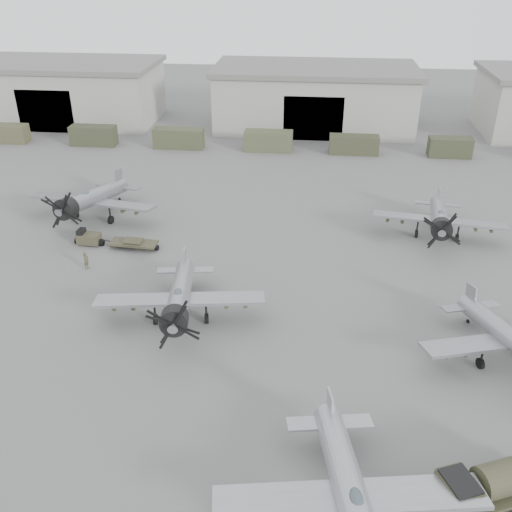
{
  "coord_description": "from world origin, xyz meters",
  "views": [
    {
      "loc": [
        0.2,
        -22.27,
        23.83
      ],
      "look_at": [
        -3.82,
        16.48,
        2.5
      ],
      "focal_mm": 40.0,
      "sensor_mm": 36.0,
      "label": 1
    }
  ],
  "objects": [
    {
      "name": "aircraft_near_1",
      "position": [
        2.67,
        -4.97,
        2.27
      ],
      "size": [
        12.57,
        11.31,
        4.99
      ],
      "rotation": [
        0.0,
        0.0,
        0.16
      ],
      "color": "#9EA1A6",
      "rests_on": "ground"
    },
    {
      "name": "aircraft_far_0",
      "position": [
        -20.95,
        26.4,
        2.33
      ],
      "size": [
        12.93,
        11.64,
        5.13
      ],
      "rotation": [
        0.0,
        0.0,
        -0.18
      ],
      "color": "gray",
      "rests_on": "ground"
    },
    {
      "name": "aircraft_mid_1",
      "position": [
        -8.57,
        10.41,
        2.19
      ],
      "size": [
        12.13,
        10.91,
        4.82
      ],
      "rotation": [
        0.0,
        0.0,
        0.14
      ],
      "color": "#92949A",
      "rests_on": "ground"
    },
    {
      "name": "support_truck_4",
      "position": [
        5.39,
        50.0,
        1.18
      ],
      "size": [
        6.31,
        2.2,
        2.35
      ],
      "primitive_type": "cube",
      "color": "#373925",
      "rests_on": "ground"
    },
    {
      "name": "ground_crew",
      "position": [
        -18.14,
        17.4,
        0.76
      ],
      "size": [
        0.49,
        0.63,
        1.53
      ],
      "primitive_type": "imported",
      "rotation": [
        0.0,
        0.0,
        1.34
      ],
      "color": "#47452E",
      "rests_on": "ground"
    },
    {
      "name": "hangar_center",
      "position": [
        0.0,
        61.96,
        4.37
      ],
      "size": [
        29.0,
        14.8,
        8.7
      ],
      "color": "#98978E",
      "rests_on": "ground"
    },
    {
      "name": "fuel_tanker",
      "position": [
        9.82,
        -2.53,
        1.37
      ],
      "size": [
        6.49,
        4.42,
        2.39
      ],
      "rotation": [
        0.0,
        0.0,
        0.4
      ],
      "color": "#3A3925",
      "rests_on": "ground"
    },
    {
      "name": "aircraft_far_1",
      "position": [
        11.85,
        25.85,
        2.16
      ],
      "size": [
        11.98,
        10.78,
        4.75
      ],
      "rotation": [
        0.0,
        0.0,
        -0.15
      ],
      "color": "gray",
      "rests_on": "ground"
    },
    {
      "name": "ground",
      "position": [
        0.0,
        0.0,
        0.0
      ],
      "size": [
        220.0,
        220.0,
        0.0
      ],
      "primitive_type": "plane",
      "color": "#575855",
      "rests_on": "ground"
    },
    {
      "name": "tug_trailer",
      "position": [
        -17.9,
        21.57,
        0.55
      ],
      "size": [
        7.4,
        1.91,
        1.48
      ],
      "rotation": [
        0.0,
        0.0,
        -0.07
      ],
      "color": "#3D3A28",
      "rests_on": "ground"
    },
    {
      "name": "support_truck_1",
      "position": [
        -29.29,
        50.0,
        1.3
      ],
      "size": [
        6.06,
        2.2,
        2.6
      ],
      "primitive_type": "cube",
      "color": "#343825",
      "rests_on": "ground"
    },
    {
      "name": "support_truck_5",
      "position": [
        17.48,
        50.0,
        1.23
      ],
      "size": [
        5.33,
        2.2,
        2.46
      ],
      "primitive_type": "cube",
      "color": "#343824",
      "rests_on": "ground"
    },
    {
      "name": "aircraft_mid_2",
      "position": [
        13.19,
        8.05,
        2.06
      ],
      "size": [
        11.34,
        10.21,
        4.53
      ],
      "rotation": [
        0.0,
        0.0,
        0.28
      ],
      "color": "gray",
      "rests_on": "ground"
    },
    {
      "name": "hangar_left",
      "position": [
        -38.0,
        61.96,
        4.37
      ],
      "size": [
        29.0,
        14.8,
        8.7
      ],
      "color": "#98978E",
      "rests_on": "ground"
    },
    {
      "name": "support_truck_3",
      "position": [
        -5.67,
        50.0,
        1.31
      ],
      "size": [
        6.26,
        2.2,
        2.62
      ],
      "primitive_type": "cube",
      "color": "#444A30",
      "rests_on": "ground"
    },
    {
      "name": "support_truck_2",
      "position": [
        -17.62,
        50.0,
        1.29
      ],
      "size": [
        6.58,
        2.2,
        2.58
      ],
      "primitive_type": "cube",
      "color": "#3D402A",
      "rests_on": "ground"
    },
    {
      "name": "support_truck_0",
      "position": [
        -41.6,
        50.0,
        1.21
      ],
      "size": [
        5.85,
        2.2,
        2.43
      ],
      "primitive_type": "cube",
      "color": "#47472E",
      "rests_on": "ground"
    }
  ]
}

